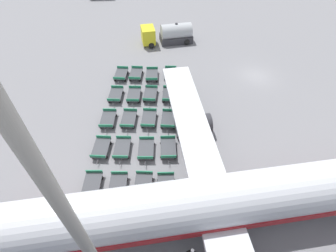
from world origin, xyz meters
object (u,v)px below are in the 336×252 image
baggage_dolly_row_near_col_e (92,185)px  baggage_dolly_row_mid_a_col_e (118,186)px  baggage_dolly_row_far_col_a (170,74)px  fuel_tanker_primary (170,34)px  baggage_dolly_row_mid_b_col_d (146,149)px  baggage_dolly_row_far_col_e (166,187)px  baggage_dolly_row_near_col_a (121,74)px  baggage_dolly_row_far_col_c (168,120)px  baggage_dolly_row_mid_b_col_b (150,95)px  baggage_dolly_row_far_col_d (168,148)px  baggage_dolly_row_far_col_b (169,95)px  baggage_dolly_row_mid_b_col_e (143,186)px  baggage_dolly_row_near_col_b (116,95)px  apron_light_mast (52,192)px  baggage_dolly_row_mid_b_col_c (149,119)px  baggage_dolly_row_mid_a_col_b (134,95)px  baggage_dolly_row_near_col_c (108,119)px  baggage_dolly_row_mid_a_col_d (122,148)px  airplane (231,200)px  baggage_dolly_row_mid_b_col_a (152,75)px  baggage_dolly_row_near_col_d (101,148)px  baggage_dolly_row_mid_a_col_c (129,119)px

baggage_dolly_row_near_col_e → baggage_dolly_row_mid_a_col_e: bearing=82.6°
baggage_dolly_row_far_col_a → fuel_tanker_primary: bearing=176.1°
baggage_dolly_row_mid_b_col_d → baggage_dolly_row_far_col_e: same height
baggage_dolly_row_near_col_a → baggage_dolly_row_far_col_c: size_ratio=1.00×
baggage_dolly_row_mid_b_col_b → baggage_dolly_row_far_col_d: same height
baggage_dolly_row_far_col_a → baggage_dolly_row_far_col_d: size_ratio=1.01×
baggage_dolly_row_mid_b_col_d → baggage_dolly_row_far_col_b: bearing=160.8°
baggage_dolly_row_near_col_a → baggage_dolly_row_mid_b_col_e: size_ratio=1.00×
baggage_dolly_row_near_col_b → apron_light_mast: bearing=3.5°
baggage_dolly_row_near_col_b → baggage_dolly_row_mid_b_col_c: (4.51, 4.00, 0.00)m
baggage_dolly_row_mid_a_col_b → baggage_dolly_row_far_col_a: (-4.12, 4.82, 0.00)m
baggage_dolly_row_near_col_c → baggage_dolly_row_mid_a_col_d: size_ratio=1.00×
baggage_dolly_row_mid_a_col_e → baggage_dolly_row_mid_b_col_c: bearing=160.7°
baggage_dolly_row_mid_b_col_b → baggage_dolly_row_mid_b_col_d: 8.60m
baggage_dolly_row_near_col_b → baggage_dolly_row_mid_b_col_b: size_ratio=1.00×
baggage_dolly_row_mid_b_col_b → baggage_dolly_row_far_col_e: (13.04, 1.09, 0.00)m
baggage_dolly_row_far_col_c → apron_light_mast: 21.44m
baggage_dolly_row_mid_b_col_d → baggage_dolly_row_mid_b_col_e: 4.21m
baggage_dolly_row_near_col_c → baggage_dolly_row_near_col_b: bearing=172.4°
baggage_dolly_row_mid_a_col_e → baggage_dolly_row_far_col_e: bearing=85.0°
baggage_dolly_row_mid_a_col_e → apron_light_mast: bearing=1.6°
baggage_dolly_row_far_col_a → baggage_dolly_row_mid_a_col_b: bearing=-49.5°
baggage_dolly_row_mid_a_col_e → baggage_dolly_row_mid_b_col_e: same height
baggage_dolly_row_mid_a_col_e → baggage_dolly_row_mid_b_col_e: size_ratio=0.99×
baggage_dolly_row_near_col_a → baggage_dolly_row_mid_b_col_b: (4.53, 3.84, 0.00)m
baggage_dolly_row_far_col_b → apron_light_mast: apron_light_mast is taller
baggage_dolly_row_mid_b_col_e → baggage_dolly_row_far_col_e: bearing=82.7°
airplane → baggage_dolly_row_mid_b_col_d: (-7.36, -6.50, -2.45)m
baggage_dolly_row_mid_a_col_e → baggage_dolly_row_mid_b_col_a: (-16.74, 3.53, 0.00)m
baggage_dolly_row_near_col_b → baggage_dolly_row_far_col_e: 14.32m
fuel_tanker_primary → baggage_dolly_row_mid_b_col_e: bearing=-9.5°
baggage_dolly_row_far_col_b → baggage_dolly_row_mid_a_col_e: bearing=-23.8°
airplane → baggage_dolly_row_far_col_a: size_ratio=13.50×
baggage_dolly_row_near_col_e → baggage_dolly_row_far_col_a: size_ratio=0.99×
fuel_tanker_primary → baggage_dolly_row_far_col_e: size_ratio=2.45×
baggage_dolly_row_near_col_d → baggage_dolly_row_mid_b_col_a: same height
baggage_dolly_row_far_col_c → baggage_dolly_row_mid_b_col_d: bearing=-32.2°
baggage_dolly_row_near_col_d → baggage_dolly_row_mid_b_col_d: (0.47, 4.54, 0.00)m
baggage_dolly_row_mid_a_col_e → baggage_dolly_row_far_col_a: 17.87m
baggage_dolly_row_near_col_b → baggage_dolly_row_far_col_d: same height
baggage_dolly_row_far_col_d → baggage_dolly_row_near_col_c: bearing=-125.6°
baggage_dolly_row_near_col_a → baggage_dolly_row_mid_b_col_a: size_ratio=1.01×
baggage_dolly_row_mid_a_col_c → baggage_dolly_row_near_col_c: bearing=-93.7°
baggage_dolly_row_near_col_d → fuel_tanker_primary: bearing=158.3°
baggage_dolly_row_mid_a_col_d → baggage_dolly_row_near_col_e: bearing=-31.6°
baggage_dolly_row_near_col_a → baggage_dolly_row_near_col_e: bearing=-5.8°
baggage_dolly_row_near_col_c → baggage_dolly_row_mid_a_col_b: same height
baggage_dolly_row_mid_b_col_a → baggage_dolly_row_far_col_c: (8.62, 1.61, 0.00)m
baggage_dolly_row_far_col_c → baggage_dolly_row_mid_b_col_e: bearing=-19.3°
airplane → baggage_dolly_row_far_col_a: (-20.10, -3.05, -2.45)m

